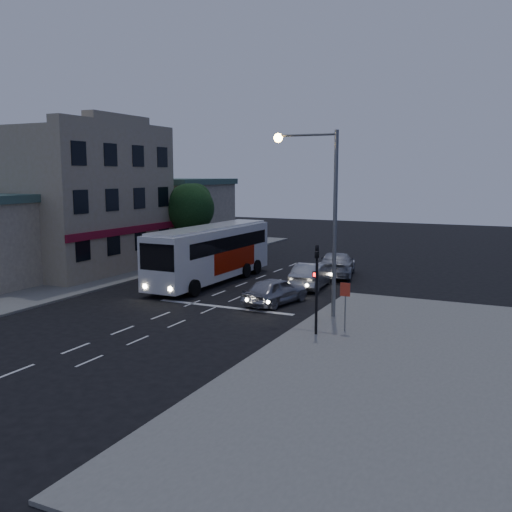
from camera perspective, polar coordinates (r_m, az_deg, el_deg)
The scene contains 15 objects.
ground at distance 29.97m, azimuth -8.41°, elevation -5.50°, with size 120.00×120.00×0.00m, color black.
sidewalk_near at distance 21.59m, azimuth 15.52°, elevation -11.01°, with size 12.00×24.00×0.12m, color slate.
sidewalk_far at distance 44.05m, azimuth -16.75°, elevation -1.28°, with size 12.00×50.00×0.12m, color slate.
road_markings at distance 32.07m, azimuth -3.21°, elevation -4.50°, with size 8.00×30.55×0.01m.
tour_bus at distance 37.21m, azimuth -4.52°, elevation 0.38°, with size 2.88×12.13×3.71m.
car_suv at distance 31.11m, azimuth 1.93°, elevation -3.50°, with size 1.77×4.39×1.50m, color #999AA4.
car_sedan_a at distance 35.71m, azimuth 5.58°, elevation -1.94°, with size 1.67×4.78×1.57m, color #ABABAB.
car_sedan_b at distance 39.99m, azimuth 8.07°, elevation -0.83°, with size 2.33×5.73×1.66m, color #9FA1A9.
traffic_signal_main at distance 26.81m, azimuth 6.08°, elevation -1.80°, with size 0.25×0.35×4.10m.
traffic_signal_side at distance 24.74m, azimuth 6.09°, elevation -2.64°, with size 0.18×0.15×4.10m.
regulatory_sign at distance 25.51m, azimuth 8.90°, elevation -4.25°, with size 0.45×0.12×2.20m.
streetlight at distance 27.86m, azimuth 6.65°, elevation 5.43°, with size 3.32×0.44×9.00m.
main_building at distance 44.18m, azimuth -17.95°, elevation 5.35°, with size 10.12×12.00×11.00m.
low_building_north at distance 53.38m, azimuth -8.65°, elevation 4.18°, with size 9.40×9.40×6.50m.
street_tree at distance 46.27m, azimuth -6.67°, elevation 4.98°, with size 4.00×4.00×6.20m.
Camera 1 is at (16.27, -24.16, 7.06)m, focal length 40.00 mm.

